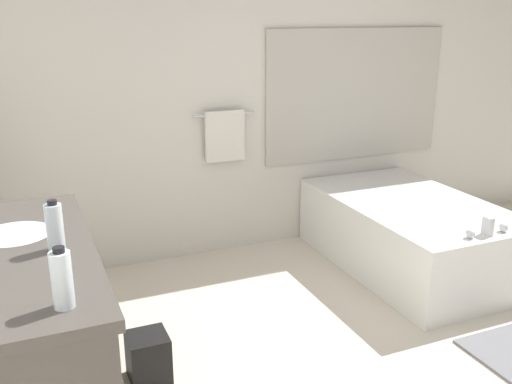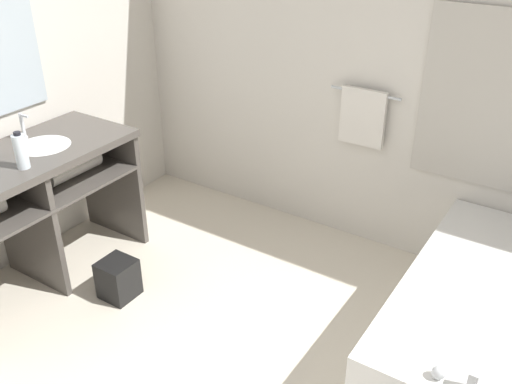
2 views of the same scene
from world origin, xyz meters
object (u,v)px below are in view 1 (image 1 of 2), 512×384
at_px(bathtub, 410,230).
at_px(waste_bin, 148,357).
at_px(water_bottle_2, 55,227).
at_px(water_bottle_3, 62,279).

bearing_deg(bathtub, waste_bin, -163.80).
distance_m(water_bottle_2, waste_bin, 1.01).
relative_size(water_bottle_3, waste_bin, 0.87).
relative_size(bathtub, waste_bin, 6.55).
xyz_separation_m(bathtub, waste_bin, (-2.20, -0.64, -0.16)).
height_order(bathtub, water_bottle_3, water_bottle_3).
relative_size(bathtub, water_bottle_3, 7.54).
bearing_deg(bathtub, water_bottle_2, -161.62).
bearing_deg(waste_bin, water_bottle_3, -118.95).
bearing_deg(bathtub, water_bottle_3, -151.78).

